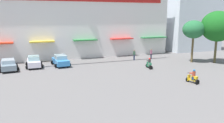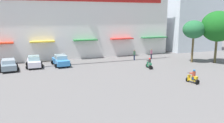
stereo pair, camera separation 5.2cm
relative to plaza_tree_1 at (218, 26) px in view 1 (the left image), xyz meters
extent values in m
plane|color=#605D5D|center=(-20.58, -6.45, -5.40)|extent=(128.00, 128.00, 0.00)
cube|color=white|center=(-20.58, 17.23, 0.02)|extent=(37.95, 13.37, 10.84)
cube|color=gold|center=(-23.86, 10.00, -2.32)|extent=(3.63, 1.10, 0.20)
cube|color=#2B773A|center=(-17.19, 10.00, -2.32)|extent=(3.83, 1.10, 0.20)
cube|color=red|center=(-10.81, 10.00, -2.32)|extent=(3.90, 1.10, 0.20)
cube|color=#2B7340|center=(-4.48, 10.00, -2.32)|extent=(4.88, 1.10, 0.20)
cube|color=silver|center=(5.50, 13.97, -0.13)|extent=(10.65, 9.43, 10.54)
cylinder|color=brown|center=(0.00, 0.00, -3.49)|extent=(0.34, 0.34, 3.81)
ellipsoid|color=#175A1B|center=(0.00, 0.00, 0.02)|extent=(4.58, 4.94, 4.44)
cylinder|color=brown|center=(-2.89, 1.61, -3.50)|extent=(0.30, 0.30, 3.80)
ellipsoid|color=#236437|center=(-2.89, 1.61, -0.45)|extent=(3.26, 3.23, 2.66)
cube|color=gray|center=(-28.54, 5.99, -4.79)|extent=(2.08, 4.48, 0.67)
cube|color=#9FB1BE|center=(-28.54, 5.99, -4.23)|extent=(1.68, 2.29, 0.46)
cylinder|color=black|center=(-29.52, 7.28, -5.10)|extent=(0.61, 0.21, 0.60)
cylinder|color=black|center=(-27.75, 7.40, -5.10)|extent=(0.61, 0.21, 0.60)
cylinder|color=black|center=(-29.32, 4.58, -5.10)|extent=(0.61, 0.21, 0.60)
cylinder|color=black|center=(-27.56, 4.71, -5.10)|extent=(0.61, 0.21, 0.60)
cube|color=silver|center=(-25.36, 6.52, -4.76)|extent=(1.72, 3.85, 0.73)
cube|color=#94BDBE|center=(-25.36, 6.52, -4.12)|extent=(1.45, 1.93, 0.56)
cylinder|color=black|center=(-26.17, 7.71, -5.10)|extent=(0.60, 0.17, 0.60)
cylinder|color=black|center=(-24.52, 7.69, -5.10)|extent=(0.60, 0.17, 0.60)
cylinder|color=black|center=(-26.21, 5.34, -5.10)|extent=(0.60, 0.17, 0.60)
cylinder|color=black|center=(-24.55, 5.32, -5.10)|extent=(0.60, 0.17, 0.60)
cube|color=#3685D0|center=(-21.82, 6.19, -4.77)|extent=(1.95, 4.17, 0.71)
cube|color=#98B8C0|center=(-21.82, 6.19, -4.14)|extent=(1.58, 2.13, 0.55)
cylinder|color=black|center=(-22.74, 7.39, -5.10)|extent=(0.61, 0.21, 0.60)
cylinder|color=black|center=(-21.07, 7.50, -5.10)|extent=(0.61, 0.21, 0.60)
cylinder|color=black|center=(-22.56, 4.87, -5.10)|extent=(0.61, 0.21, 0.60)
cylinder|color=black|center=(-20.89, 4.99, -5.10)|extent=(0.61, 0.21, 0.60)
cylinder|color=black|center=(-10.94, 0.83, -5.14)|extent=(0.54, 0.23, 0.52)
cylinder|color=black|center=(-11.15, -0.41, -5.14)|extent=(0.54, 0.23, 0.52)
cube|color=#298155|center=(-11.04, 0.21, -5.08)|extent=(0.46, 1.13, 0.10)
cube|color=#298155|center=(-11.08, -0.01, -4.71)|extent=(0.41, 0.74, 0.28)
cube|color=#298155|center=(-10.96, 0.70, -4.91)|extent=(0.34, 0.19, 0.67)
cylinder|color=black|center=(-10.95, 0.73, -4.37)|extent=(0.52, 0.12, 0.04)
cube|color=slate|center=(-11.07, 0.09, -4.83)|extent=(0.36, 0.33, 0.36)
cylinder|color=#2B2C2B|center=(-11.07, 0.09, -4.41)|extent=(0.37, 0.37, 0.48)
sphere|color=red|center=(-11.07, 0.09, -4.06)|extent=(0.25, 0.25, 0.25)
cube|color=#2B2C2B|center=(-11.02, 0.36, -4.38)|extent=(0.41, 0.49, 0.10)
cylinder|color=black|center=(-10.35, -6.82, -5.14)|extent=(0.54, 0.23, 0.52)
cylinder|color=black|center=(-10.13, -8.03, -5.14)|extent=(0.54, 0.23, 0.52)
cube|color=gold|center=(-10.24, -7.42, -5.08)|extent=(0.47, 1.12, 0.10)
cube|color=gold|center=(-10.20, -7.64, -4.73)|extent=(0.42, 0.74, 0.28)
cube|color=gold|center=(-10.33, -6.94, -4.93)|extent=(0.34, 0.19, 0.65)
cylinder|color=black|center=(-10.33, -6.91, -4.39)|extent=(0.52, 0.13, 0.04)
cube|color=navy|center=(-10.22, -7.55, -4.85)|extent=(0.36, 0.33, 0.36)
cylinder|color=#993827|center=(-10.22, -7.55, -4.40)|extent=(0.37, 0.37, 0.55)
sphere|color=#2364A1|center=(-10.22, -7.55, -4.02)|extent=(0.25, 0.25, 0.25)
cube|color=#993827|center=(-10.27, -7.28, -4.37)|extent=(0.41, 0.49, 0.10)
cylinder|color=black|center=(-7.18, 6.28, -4.99)|extent=(0.28, 0.28, 0.82)
cylinder|color=pink|center=(-7.18, 6.28, -4.29)|extent=(0.46, 0.46, 0.56)
sphere|color=tan|center=(-7.18, 6.28, -3.90)|extent=(0.23, 0.23, 0.23)
cylinder|color=navy|center=(-10.29, 6.21, -4.97)|extent=(0.27, 0.27, 0.86)
cylinder|color=#477755|center=(-10.29, 6.21, -4.26)|extent=(0.43, 0.43, 0.57)
sphere|color=tan|center=(-10.29, 6.21, -3.86)|extent=(0.23, 0.23, 0.23)
camera|label=1|loc=(-26.58, -26.38, 1.60)|focal=37.38mm
camera|label=2|loc=(-26.53, -26.40, 1.60)|focal=37.38mm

